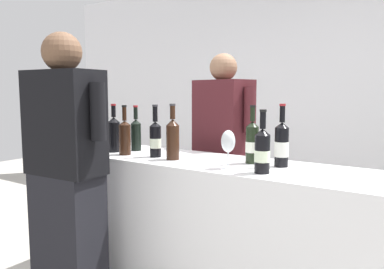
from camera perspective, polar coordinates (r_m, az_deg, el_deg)
The scene contains 14 objects.
wall_back at distance 4.67m, azimuth 19.30°, elevation 6.54°, with size 8.00×0.10×2.80m, color white.
counter at distance 2.42m, azimuth 2.01°, elevation -15.03°, with size 2.49×0.56×0.95m, color white.
wine_bottle_0 at distance 2.15m, azimuth 13.23°, elevation -1.43°, with size 0.08×0.08×0.35m.
wine_bottle_1 at distance 2.65m, azimuth -11.57°, elevation 0.18°, with size 0.08×0.08×0.33m.
wine_bottle_2 at distance 2.52m, azimuth -10.01°, elevation -0.26°, with size 0.08×0.08×0.32m.
wine_bottle_3 at distance 2.21m, azimuth 8.96°, elevation -1.12°, with size 0.08×0.08×0.33m.
wine_bottle_4 at distance 2.41m, azimuth -5.49°, elevation -0.57°, with size 0.07×0.07×0.33m.
wine_bottle_5 at distance 2.31m, azimuth -2.90°, elevation -0.49°, with size 0.08×0.08×0.34m.
wine_bottle_6 at distance 1.96m, azimuth 10.45°, elevation -2.34°, with size 0.08×0.08×0.32m.
wine_bottle_7 at distance 2.68m, azimuth -8.36°, elevation 0.16°, with size 0.07×0.07×0.32m.
wine_glass at distance 2.05m, azimuth 5.42°, elevation -1.20°, with size 0.08×0.08×0.21m.
ice_bucket at distance 2.87m, azimuth -14.04°, elevation 0.01°, with size 0.22×0.22×0.19m.
person_server at distance 2.88m, azimuth 4.58°, elevation -4.89°, with size 0.57×0.34×1.64m.
person_guest at distance 2.29m, azimuth -18.16°, elevation -7.55°, with size 0.59×0.26×1.69m.
Camera 1 is at (1.19, -1.92, 1.37)m, focal length 35.73 mm.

